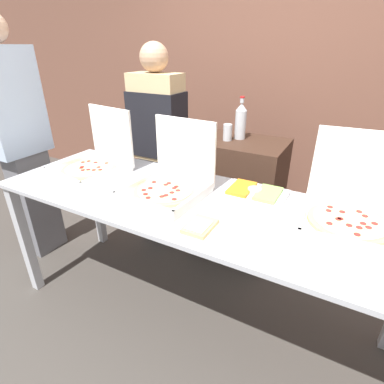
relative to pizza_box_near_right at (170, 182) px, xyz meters
name	(u,v)px	position (x,y,z in m)	size (l,w,h in m)	color
ground_plane	(192,313)	(0.15, -0.02, -0.94)	(16.00, 16.00, 0.00)	#423D38
brick_wall_behind	(281,74)	(0.15, 1.68, 0.46)	(10.00, 0.06, 2.80)	brown
buffet_table	(192,216)	(0.15, -0.02, -0.17)	(2.37, 0.78, 0.86)	#B7BABF
pizza_box_near_right	(170,182)	(0.00, 0.00, 0.00)	(0.42, 0.44, 0.40)	white
pizza_box_far_right	(351,209)	(0.92, 0.14, 0.00)	(0.45, 0.46, 0.42)	white
pizza_box_near_left	(95,161)	(-0.62, 0.04, 0.00)	(0.46, 0.48, 0.40)	white
paper_plate_front_center	(200,227)	(0.32, -0.25, -0.06)	(0.21, 0.21, 0.03)	white
veggie_tray	(254,194)	(0.44, 0.19, -0.05)	(0.34, 0.25, 0.05)	white
sideboard_podium	(238,199)	(0.13, 0.81, -0.44)	(0.67, 0.50, 0.99)	#382319
soda_bottle	(241,121)	(0.09, 0.86, 0.19)	(0.08, 0.08, 0.32)	#B7BCC1
soda_can_silver	(228,132)	(0.02, 0.77, 0.11)	(0.07, 0.07, 0.12)	silver
person_server_vest	(158,141)	(-0.52, 0.64, 0.00)	(0.42, 0.24, 1.66)	slate
person_guest_cap	(21,142)	(-1.36, 0.01, 0.03)	(0.22, 0.40, 1.84)	slate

